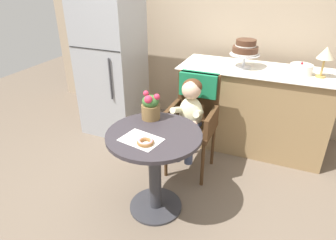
# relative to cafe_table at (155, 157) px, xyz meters

# --- Properties ---
(ground_plane) EXTENTS (8.00, 8.00, 0.00)m
(ground_plane) POSITION_rel_cafe_table_xyz_m (0.00, 0.00, -0.51)
(ground_plane) COLOR #6B5B4C
(back_wall) EXTENTS (4.80, 0.10, 2.70)m
(back_wall) POSITION_rel_cafe_table_xyz_m (0.00, 1.85, 0.84)
(back_wall) COLOR tan
(back_wall) RESTS_ON ground
(cafe_table) EXTENTS (0.72, 0.72, 0.72)m
(cafe_table) POSITION_rel_cafe_table_xyz_m (0.00, 0.00, 0.00)
(cafe_table) COLOR #332D33
(cafe_table) RESTS_ON ground
(wicker_chair) EXTENTS (0.42, 0.45, 0.95)m
(wicker_chair) POSITION_rel_cafe_table_xyz_m (0.09, 0.70, 0.13)
(wicker_chair) COLOR #472D19
(wicker_chair) RESTS_ON ground
(seated_child) EXTENTS (0.27, 0.32, 0.73)m
(seated_child) POSITION_rel_cafe_table_xyz_m (0.09, 0.55, 0.17)
(seated_child) COLOR beige
(seated_child) RESTS_ON ground
(paper_napkin) EXTENTS (0.32, 0.25, 0.00)m
(paper_napkin) POSITION_rel_cafe_table_xyz_m (-0.05, -0.12, 0.21)
(paper_napkin) COLOR white
(paper_napkin) RESTS_ON cafe_table
(donut_front) EXTENTS (0.12, 0.12, 0.03)m
(donut_front) POSITION_rel_cafe_table_xyz_m (0.01, -0.16, 0.23)
(donut_front) COLOR #936033
(donut_front) RESTS_ON cafe_table
(flower_vase) EXTENTS (0.15, 0.15, 0.23)m
(flower_vase) POSITION_rel_cafe_table_xyz_m (-0.13, 0.21, 0.32)
(flower_vase) COLOR brown
(flower_vase) RESTS_ON cafe_table
(display_counter) EXTENTS (1.56, 0.62, 0.90)m
(display_counter) POSITION_rel_cafe_table_xyz_m (0.55, 1.30, -0.05)
(display_counter) COLOR #93754C
(display_counter) RESTS_ON ground
(tiered_cake_stand) EXTENTS (0.30, 0.30, 0.28)m
(tiered_cake_stand) POSITION_rel_cafe_table_xyz_m (0.40, 1.30, 0.58)
(tiered_cake_stand) COLOR silver
(tiered_cake_stand) RESTS_ON display_counter
(round_layer_cake) EXTENTS (0.21, 0.21, 0.12)m
(round_layer_cake) POSITION_rel_cafe_table_xyz_m (0.95, 1.29, 0.44)
(round_layer_cake) COLOR white
(round_layer_cake) RESTS_ON display_counter
(table_lamp) EXTENTS (0.15, 0.15, 0.28)m
(table_lamp) POSITION_rel_cafe_table_xyz_m (1.12, 1.27, 0.61)
(table_lamp) COLOR #B28C47
(table_lamp) RESTS_ON display_counter
(refrigerator) EXTENTS (0.64, 0.63, 1.70)m
(refrigerator) POSITION_rel_cafe_table_xyz_m (-1.05, 1.10, 0.34)
(refrigerator) COLOR #9EA0A5
(refrigerator) RESTS_ON ground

